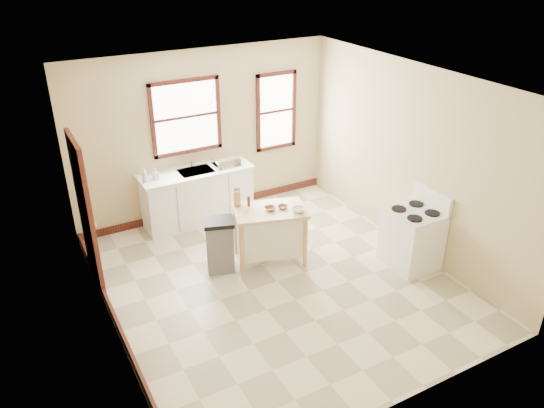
{
  "coord_description": "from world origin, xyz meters",
  "views": [
    {
      "loc": [
        -3.02,
        -5.35,
        4.35
      ],
      "look_at": [
        0.13,
        0.4,
        1.01
      ],
      "focal_mm": 35.0,
      "sensor_mm": 36.0,
      "label": 1
    }
  ],
  "objects_px": {
    "knife_block": "(237,199)",
    "bowl_c": "(299,210)",
    "soap_bottle_b": "(155,174)",
    "bowl_b": "(283,207)",
    "gas_stove": "(413,230)",
    "kitchen_island": "(270,235)",
    "trash_bin": "(220,245)",
    "bowl_a": "(270,209)",
    "pepper_grinder": "(249,201)",
    "soap_bottle_a": "(144,175)",
    "dish_rack": "(226,163)"
  },
  "relations": [
    {
      "from": "gas_stove",
      "to": "bowl_b",
      "type": "bearing_deg",
      "value": 145.9
    },
    {
      "from": "kitchen_island",
      "to": "bowl_b",
      "type": "bearing_deg",
      "value": 2.36
    },
    {
      "from": "pepper_grinder",
      "to": "bowl_b",
      "type": "bearing_deg",
      "value": -35.97
    },
    {
      "from": "bowl_c",
      "to": "trash_bin",
      "type": "bearing_deg",
      "value": 161.81
    },
    {
      "from": "dish_rack",
      "to": "trash_bin",
      "type": "xyz_separation_m",
      "value": [
        -0.8,
        -1.48,
        -0.57
      ]
    },
    {
      "from": "bowl_b",
      "to": "gas_stove",
      "type": "height_order",
      "value": "gas_stove"
    },
    {
      "from": "soap_bottle_a",
      "to": "pepper_grinder",
      "type": "distance_m",
      "value": 1.77
    },
    {
      "from": "kitchen_island",
      "to": "bowl_c",
      "type": "relative_size",
      "value": 5.56
    },
    {
      "from": "kitchen_island",
      "to": "trash_bin",
      "type": "xyz_separation_m",
      "value": [
        -0.75,
        0.11,
        -0.01
      ]
    },
    {
      "from": "soap_bottle_b",
      "to": "gas_stove",
      "type": "xyz_separation_m",
      "value": [
        2.89,
        -2.74,
        -0.44
      ]
    },
    {
      "from": "bowl_b",
      "to": "kitchen_island",
      "type": "bearing_deg",
      "value": 165.85
    },
    {
      "from": "soap_bottle_a",
      "to": "knife_block",
      "type": "xyz_separation_m",
      "value": [
        0.98,
        -1.26,
        -0.09
      ]
    },
    {
      "from": "soap_bottle_b",
      "to": "bowl_a",
      "type": "relative_size",
      "value": 1.09
    },
    {
      "from": "knife_block",
      "to": "bowl_a",
      "type": "bearing_deg",
      "value": -22.77
    },
    {
      "from": "soap_bottle_b",
      "to": "bowl_a",
      "type": "height_order",
      "value": "soap_bottle_b"
    },
    {
      "from": "trash_bin",
      "to": "gas_stove",
      "type": "height_order",
      "value": "gas_stove"
    },
    {
      "from": "kitchen_island",
      "to": "pepper_grinder",
      "type": "relative_size",
      "value": 6.85
    },
    {
      "from": "bowl_a",
      "to": "gas_stove",
      "type": "xyz_separation_m",
      "value": [
        1.73,
        -1.09,
        -0.29
      ]
    },
    {
      "from": "soap_bottle_b",
      "to": "trash_bin",
      "type": "relative_size",
      "value": 0.22
    },
    {
      "from": "pepper_grinder",
      "to": "bowl_c",
      "type": "height_order",
      "value": "pepper_grinder"
    },
    {
      "from": "kitchen_island",
      "to": "bowl_c",
      "type": "xyz_separation_m",
      "value": [
        0.33,
        -0.25,
        0.45
      ]
    },
    {
      "from": "dish_rack",
      "to": "pepper_grinder",
      "type": "relative_size",
      "value": 2.88
    },
    {
      "from": "kitchen_island",
      "to": "bowl_c",
      "type": "bearing_deg",
      "value": -20.47
    },
    {
      "from": "pepper_grinder",
      "to": "trash_bin",
      "type": "distance_m",
      "value": 0.75
    },
    {
      "from": "soap_bottle_a",
      "to": "pepper_grinder",
      "type": "height_order",
      "value": "soap_bottle_a"
    },
    {
      "from": "knife_block",
      "to": "gas_stove",
      "type": "relative_size",
      "value": 0.17
    },
    {
      "from": "dish_rack",
      "to": "trash_bin",
      "type": "distance_m",
      "value": 1.78
    },
    {
      "from": "soap_bottle_b",
      "to": "bowl_c",
      "type": "bearing_deg",
      "value": -58.39
    },
    {
      "from": "bowl_c",
      "to": "gas_stove",
      "type": "height_order",
      "value": "gas_stove"
    },
    {
      "from": "bowl_a",
      "to": "bowl_b",
      "type": "relative_size",
      "value": 1.17
    },
    {
      "from": "dish_rack",
      "to": "knife_block",
      "type": "bearing_deg",
      "value": -108.3
    },
    {
      "from": "kitchen_island",
      "to": "soap_bottle_a",
      "type": "bearing_deg",
      "value": 145.85
    },
    {
      "from": "bowl_c",
      "to": "gas_stove",
      "type": "distance_m",
      "value": 1.67
    },
    {
      "from": "kitchen_island",
      "to": "gas_stove",
      "type": "relative_size",
      "value": 0.9
    },
    {
      "from": "soap_bottle_b",
      "to": "bowl_c",
      "type": "height_order",
      "value": "soap_bottle_b"
    },
    {
      "from": "soap_bottle_b",
      "to": "knife_block",
      "type": "relative_size",
      "value": 0.91
    },
    {
      "from": "soap_bottle_b",
      "to": "kitchen_island",
      "type": "distance_m",
      "value": 2.09
    },
    {
      "from": "bowl_a",
      "to": "bowl_c",
      "type": "relative_size",
      "value": 0.91
    },
    {
      "from": "knife_block",
      "to": "bowl_b",
      "type": "relative_size",
      "value": 1.38
    },
    {
      "from": "pepper_grinder",
      "to": "bowl_c",
      "type": "distance_m",
      "value": 0.74
    },
    {
      "from": "soap_bottle_b",
      "to": "bowl_b",
      "type": "distance_m",
      "value": 2.16
    },
    {
      "from": "dish_rack",
      "to": "soap_bottle_b",
      "type": "bearing_deg",
      "value": 176.65
    },
    {
      "from": "soap_bottle_a",
      "to": "kitchen_island",
      "type": "distance_m",
      "value": 2.18
    },
    {
      "from": "kitchen_island",
      "to": "bowl_b",
      "type": "height_order",
      "value": "bowl_b"
    },
    {
      "from": "soap_bottle_b",
      "to": "pepper_grinder",
      "type": "distance_m",
      "value": 1.69
    },
    {
      "from": "pepper_grinder",
      "to": "gas_stove",
      "type": "height_order",
      "value": "gas_stove"
    },
    {
      "from": "knife_block",
      "to": "bowl_c",
      "type": "height_order",
      "value": "knife_block"
    },
    {
      "from": "gas_stove",
      "to": "knife_block",
      "type": "bearing_deg",
      "value": 145.09
    },
    {
      "from": "soap_bottle_a",
      "to": "bowl_a",
      "type": "xyz_separation_m",
      "value": [
        1.33,
        -1.63,
        -0.17
      ]
    },
    {
      "from": "trash_bin",
      "to": "gas_stove",
      "type": "xyz_separation_m",
      "value": [
        2.49,
        -1.21,
        0.17
      ]
    }
  ]
}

